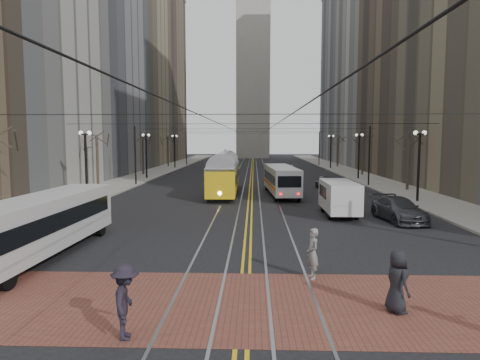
# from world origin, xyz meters

# --- Properties ---
(ground) EXTENTS (260.00, 260.00, 0.00)m
(ground) POSITION_xyz_m (0.00, 0.00, 0.00)
(ground) COLOR black
(ground) RESTS_ON ground
(sidewalk_left) EXTENTS (5.00, 140.00, 0.15)m
(sidewalk_left) POSITION_xyz_m (-15.00, 45.00, 0.07)
(sidewalk_left) COLOR gray
(sidewalk_left) RESTS_ON ground
(sidewalk_right) EXTENTS (5.00, 140.00, 0.15)m
(sidewalk_right) POSITION_xyz_m (15.00, 45.00, 0.07)
(sidewalk_right) COLOR gray
(sidewalk_right) RESTS_ON ground
(crosswalk_band) EXTENTS (25.00, 6.00, 0.01)m
(crosswalk_band) POSITION_xyz_m (0.00, -4.00, 0.01)
(crosswalk_band) COLOR brown
(crosswalk_band) RESTS_ON ground
(streetcar_rails) EXTENTS (4.80, 130.00, 0.02)m
(streetcar_rails) POSITION_xyz_m (0.00, 45.00, 0.00)
(streetcar_rails) COLOR gray
(streetcar_rails) RESTS_ON ground
(centre_lines) EXTENTS (0.42, 130.00, 0.01)m
(centre_lines) POSITION_xyz_m (0.00, 45.00, 0.01)
(centre_lines) COLOR gold
(centre_lines) RESTS_ON ground
(building_left_mid) EXTENTS (16.00, 20.00, 34.00)m
(building_left_mid) POSITION_xyz_m (-25.50, 46.00, 17.00)
(building_left_mid) COLOR slate
(building_left_mid) RESTS_ON ground
(building_left_midfar) EXTENTS (20.00, 20.00, 52.00)m
(building_left_midfar) POSITION_xyz_m (-27.50, 66.00, 26.00)
(building_left_midfar) COLOR gray
(building_left_midfar) RESTS_ON ground
(building_left_far) EXTENTS (16.00, 20.00, 40.00)m
(building_left_far) POSITION_xyz_m (-25.50, 86.00, 20.00)
(building_left_far) COLOR brown
(building_left_far) RESTS_ON ground
(building_right_mid) EXTENTS (16.00, 20.00, 34.00)m
(building_right_mid) POSITION_xyz_m (25.50, 46.00, 17.00)
(building_right_mid) COLOR brown
(building_right_mid) RESTS_ON ground
(building_right_midfar) EXTENTS (20.00, 20.00, 52.00)m
(building_right_midfar) POSITION_xyz_m (27.50, 66.00, 26.00)
(building_right_midfar) COLOR #A7A59D
(building_right_midfar) RESTS_ON ground
(building_right_far) EXTENTS (16.00, 20.00, 40.00)m
(building_right_far) POSITION_xyz_m (25.50, 86.00, 20.00)
(building_right_far) COLOR slate
(building_right_far) RESTS_ON ground
(clock_tower) EXTENTS (12.00, 12.00, 66.00)m
(clock_tower) POSITION_xyz_m (0.00, 102.00, 35.96)
(clock_tower) COLOR #B2AFA5
(clock_tower) RESTS_ON ground
(lamp_posts) EXTENTS (27.60, 57.20, 5.60)m
(lamp_posts) POSITION_xyz_m (-0.00, 28.75, 2.80)
(lamp_posts) COLOR black
(lamp_posts) RESTS_ON ground
(street_trees) EXTENTS (31.68, 53.28, 5.60)m
(street_trees) POSITION_xyz_m (0.00, 35.25, 2.80)
(street_trees) COLOR #382D23
(street_trees) RESTS_ON ground
(trolley_wires) EXTENTS (25.96, 120.00, 6.60)m
(trolley_wires) POSITION_xyz_m (0.00, 34.83, 3.77)
(trolley_wires) COLOR black
(trolley_wires) RESTS_ON ground
(transit_bus) EXTENTS (2.55, 10.79, 2.68)m
(transit_bus) POSITION_xyz_m (-9.04, 1.12, 1.34)
(transit_bus) COLOR silver
(transit_bus) RESTS_ON ground
(streetcar) EXTENTS (2.60, 13.12, 3.09)m
(streetcar) POSITION_xyz_m (-2.50, 23.07, 1.54)
(streetcar) COLOR yellow
(streetcar) RESTS_ON ground
(rear_bus) EXTENTS (2.91, 10.34, 2.66)m
(rear_bus) POSITION_xyz_m (2.82, 22.17, 1.33)
(rear_bus) COLOR #B9B9B9
(rear_bus) RESTS_ON ground
(cargo_van) EXTENTS (2.05, 5.27, 2.33)m
(cargo_van) POSITION_xyz_m (6.10, 11.82, 1.16)
(cargo_van) COLOR silver
(cargo_van) RESTS_ON ground
(sedan_grey) EXTENTS (1.78, 4.15, 1.40)m
(sedan_grey) POSITION_xyz_m (7.76, 27.41, 0.70)
(sedan_grey) COLOR #404347
(sedan_grey) RESTS_ON ground
(sedan_silver) EXTENTS (2.49, 5.41, 1.72)m
(sedan_silver) POSITION_xyz_m (4.61, 39.96, 0.86)
(sedan_silver) COLOR #A5A6AC
(sedan_silver) RESTS_ON ground
(sedan_parked) EXTENTS (2.71, 5.37, 1.49)m
(sedan_parked) POSITION_xyz_m (9.50, 10.00, 0.75)
(sedan_parked) COLOR #393B40
(sedan_parked) RESTS_ON ground
(pedestrian_a) EXTENTS (0.84, 1.06, 1.89)m
(pedestrian_a) POSITION_xyz_m (4.61, -4.54, 0.96)
(pedestrian_a) COLOR black
(pedestrian_a) RESTS_ON crosswalk_band
(pedestrian_b) EXTENTS (0.59, 0.77, 1.90)m
(pedestrian_b) POSITION_xyz_m (2.50, -1.50, 0.96)
(pedestrian_b) COLOR gray
(pedestrian_b) RESTS_ON crosswalk_band
(pedestrian_d) EXTENTS (0.93, 1.38, 1.98)m
(pedestrian_d) POSITION_xyz_m (-3.02, -6.50, 1.00)
(pedestrian_d) COLOR black
(pedestrian_d) RESTS_ON crosswalk_band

